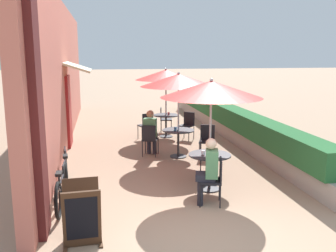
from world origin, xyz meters
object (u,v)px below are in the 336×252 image
at_px(coffee_cup_near, 203,153).
at_px(seated_patron_mid_right, 150,131).
at_px(coffee_cup_mid, 175,129).
at_px(cafe_chair_far_left, 146,124).
at_px(patio_table_far, 166,120).
at_px(coffee_cup_far, 169,113).
at_px(bicycle_second, 66,169).
at_px(patio_table_near, 210,163).
at_px(cafe_chair_far_back, 164,118).
at_px(cafe_chair_mid_left, 207,138).
at_px(cafe_chair_near_left, 215,177).
at_px(seated_patron_near_left, 209,168).
at_px(bicycle_leaning, 62,188).
at_px(patio_umbrella_mid, 179,80).
at_px(cafe_chair_far_right, 188,123).
at_px(cafe_chair_near_right, 205,155).
at_px(patio_umbrella_far, 166,75).
at_px(patio_umbrella_near, 211,89).
at_px(menu_board, 82,214).
at_px(patio_table_mid, 178,136).
at_px(cafe_chair_mid_right, 150,138).

relative_size(coffee_cup_near, seated_patron_mid_right, 0.07).
height_order(coffee_cup_mid, cafe_chair_far_left, cafe_chair_far_left).
distance_m(patio_table_far, coffee_cup_far, 0.24).
distance_m(cafe_chair_far_left, bicycle_second, 4.37).
xyz_separation_m(patio_table_near, cafe_chair_far_back, (0.05, 5.76, -0.04)).
height_order(coffee_cup_near, cafe_chair_mid_left, cafe_chair_mid_left).
height_order(cafe_chair_near_left, cafe_chair_far_back, same).
height_order(cafe_chair_near_left, bicycle_second, cafe_chair_near_left).
relative_size(seated_patron_near_left, coffee_cup_near, 13.89).
bearing_deg(bicycle_leaning, coffee_cup_near, 8.30).
bearing_deg(seated_patron_mid_right, cafe_chair_far_left, 106.47).
height_order(patio_umbrella_mid, cafe_chair_far_right, patio_umbrella_mid).
height_order(cafe_chair_near_right, patio_umbrella_mid, patio_umbrella_mid).
relative_size(seated_patron_near_left, patio_umbrella_far, 0.55).
bearing_deg(cafe_chair_mid_left, coffee_cup_far, -58.12).
bearing_deg(cafe_chair_mid_left, patio_table_far, -56.48).
height_order(patio_table_far, bicycle_second, patio_table_far).
bearing_deg(coffee_cup_mid, seated_patron_mid_right, 150.62).
distance_m(patio_umbrella_near, cafe_chair_far_back, 5.97).
relative_size(patio_table_near, cafe_chair_far_back, 0.98).
bearing_deg(menu_board, coffee_cup_near, 33.89).
bearing_deg(cafe_chair_near_right, cafe_chair_far_back, -163.57).
xyz_separation_m(seated_patron_near_left, bicycle_second, (-2.67, 1.63, -0.36)).
xyz_separation_m(patio_umbrella_near, patio_table_mid, (-0.12, 2.51, -1.50)).
xyz_separation_m(seated_patron_near_left, bicycle_leaning, (-2.64, 0.38, -0.35)).
bearing_deg(bicycle_leaning, coffee_cup_mid, 47.57).
height_order(patio_table_near, cafe_chair_far_right, cafe_chair_far_right).
height_order(patio_table_near, cafe_chair_mid_left, cafe_chair_mid_left).
bearing_deg(patio_table_mid, cafe_chair_near_right, -81.86).
xyz_separation_m(patio_umbrella_near, bicycle_leaning, (-2.88, -0.35, -1.72)).
height_order(patio_table_far, cafe_chair_far_left, cafe_chair_far_left).
bearing_deg(coffee_cup_mid, cafe_chair_far_left, 102.75).
height_order(coffee_cup_mid, coffee_cup_far, same).
bearing_deg(patio_table_mid, cafe_chair_far_back, 86.97).
xyz_separation_m(seated_patron_near_left, coffee_cup_near, (0.10, 0.73, 0.10)).
bearing_deg(cafe_chair_far_right, cafe_chair_mid_left, 130.85).
height_order(cafe_chair_near_right, patio_umbrella_far, patio_umbrella_far).
bearing_deg(bicycle_leaning, menu_board, -72.70).
relative_size(patio_umbrella_mid, cafe_chair_mid_right, 2.61).
height_order(cafe_chair_far_back, menu_board, menu_board).
relative_size(cafe_chair_near_left, cafe_chair_far_back, 1.00).
relative_size(cafe_chair_near_right, cafe_chair_mid_right, 1.00).
distance_m(patio_umbrella_near, cafe_chair_near_left, 1.72).
bearing_deg(coffee_cup_far, patio_table_mid, -94.45).
xyz_separation_m(patio_table_mid, seated_patron_mid_right, (-0.71, 0.30, 0.13)).
height_order(patio_table_near, coffee_cup_near, coffee_cup_near).
height_order(patio_table_near, patio_table_far, same).
distance_m(patio_table_near, bicycle_leaning, 2.91).
bearing_deg(coffee_cup_near, cafe_chair_far_back, 88.07).
height_order(patio_umbrella_near, seated_patron_mid_right, patio_umbrella_near).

